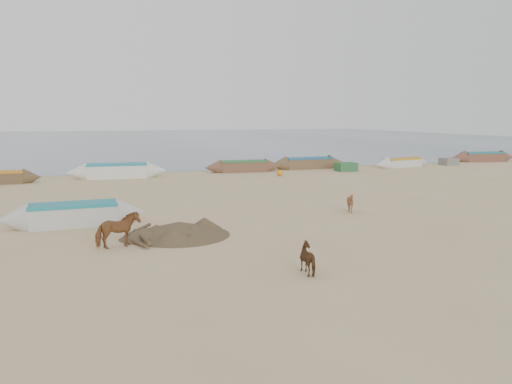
# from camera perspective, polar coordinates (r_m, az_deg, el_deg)

# --- Properties ---
(ground) EXTENTS (140.00, 140.00, 0.00)m
(ground) POSITION_cam_1_polar(r_m,az_deg,el_deg) (17.73, 4.07, -5.04)
(ground) COLOR tan
(ground) RESTS_ON ground
(sea) EXTENTS (160.00, 160.00, 0.00)m
(sea) POSITION_cam_1_polar(r_m,az_deg,el_deg) (98.23, -14.49, 5.89)
(sea) COLOR slate
(sea) RESTS_ON ground
(cow_adult) EXTENTS (1.49, 0.98, 1.16)m
(cow_adult) POSITION_cam_1_polar(r_m,az_deg,el_deg) (16.59, -15.54, -4.23)
(cow_adult) COLOR brown
(cow_adult) RESTS_ON ground
(calf_front) EXTENTS (1.02, 0.98, 0.87)m
(calf_front) POSITION_cam_1_polar(r_m,az_deg,el_deg) (22.26, 10.75, -1.22)
(calf_front) COLOR brown
(calf_front) RESTS_ON ground
(calf_right) EXTENTS (0.98, 1.03, 0.82)m
(calf_right) POSITION_cam_1_polar(r_m,az_deg,el_deg) (13.56, 6.31, -7.56)
(calf_right) COLOR #53331B
(calf_right) RESTS_ON ground
(near_canoe) EXTENTS (5.49, 1.47, 0.88)m
(near_canoe) POSITION_cam_1_polar(r_m,az_deg,el_deg) (20.49, -20.12, -2.42)
(near_canoe) COLOR beige
(near_canoe) RESTS_ON ground
(debris_pile) EXTENTS (4.67, 4.67, 0.49)m
(debris_pile) POSITION_cam_1_polar(r_m,az_deg,el_deg) (17.95, -8.75, -4.14)
(debris_pile) COLOR brown
(debris_pile) RESTS_ON ground
(waterline_canoes) EXTENTS (58.40, 4.87, 1.00)m
(waterline_canoes) POSITION_cam_1_polar(r_m,az_deg,el_deg) (37.39, -5.95, 2.82)
(waterline_canoes) COLOR brown
(waterline_canoes) RESTS_ON ground
(beach_clutter) EXTENTS (47.54, 5.92, 0.64)m
(beach_clutter) POSITION_cam_1_polar(r_m,az_deg,el_deg) (37.35, -1.97, 2.64)
(beach_clutter) COLOR #2B613B
(beach_clutter) RESTS_ON ground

